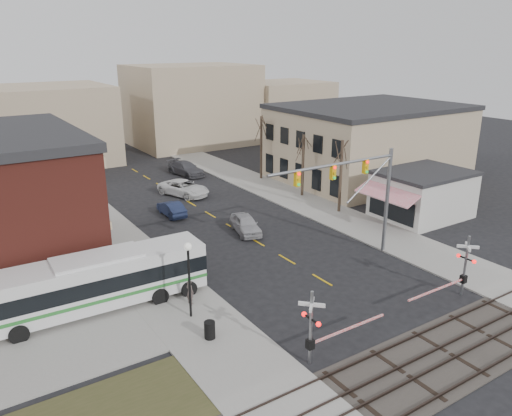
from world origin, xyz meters
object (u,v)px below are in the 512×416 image
at_px(traffic_signal_mast, 359,184).
at_px(car_a, 246,224).
at_px(transit_bus, 100,281).
at_px(pedestrian_far, 142,272).
at_px(car_d, 186,168).
at_px(pedestrian_near, 190,292).
at_px(street_lamp, 189,265).
at_px(rr_crossing_west, 318,326).
at_px(car_b, 172,209).
at_px(car_c, 184,188).
at_px(rr_crossing_east, 461,268).
at_px(trash_bin, 210,330).

xyz_separation_m(traffic_signal_mast, car_a, (-3.82, 9.06, -5.03)).
height_order(transit_bus, pedestrian_far, transit_bus).
bearing_deg(car_d, transit_bus, -134.86).
xyz_separation_m(pedestrian_near, pedestrian_far, (-1.51, 3.97, 0.16)).
relative_size(pedestrian_near, pedestrian_far, 0.83).
xyz_separation_m(street_lamp, pedestrian_near, (0.63, 1.37, -2.49)).
distance_m(rr_crossing_west, pedestrian_near, 9.03).
relative_size(car_a, car_b, 1.08).
bearing_deg(transit_bus, car_b, 52.02).
height_order(rr_crossing_west, car_d, rr_crossing_west).
bearing_deg(pedestrian_near, car_c, -40.74).
bearing_deg(traffic_signal_mast, car_d, 89.41).
bearing_deg(rr_crossing_east, car_d, 91.85).
height_order(transit_bus, traffic_signal_mast, traffic_signal_mast).
xyz_separation_m(car_b, car_c, (3.69, 5.20, 0.12)).
height_order(rr_crossing_west, car_c, rr_crossing_west).
bearing_deg(trash_bin, car_c, 67.67).
distance_m(traffic_signal_mast, rr_crossing_east, 8.70).
height_order(rr_crossing_east, car_d, rr_crossing_east).
height_order(transit_bus, car_c, transit_bus).
distance_m(rr_crossing_east, car_c, 29.81).
height_order(street_lamp, car_d, street_lamp).
distance_m(street_lamp, car_b, 18.71).
relative_size(street_lamp, car_c, 0.80).
bearing_deg(pedestrian_near, rr_crossing_east, -135.75).
relative_size(transit_bus, car_c, 2.22).
distance_m(street_lamp, pedestrian_far, 5.90).
bearing_deg(car_a, pedestrian_near, -123.33).
xyz_separation_m(transit_bus, car_b, (10.48, 13.42, -1.17)).
bearing_deg(car_d, car_c, -127.33).
bearing_deg(car_c, traffic_signal_mast, -101.51).
distance_m(car_c, car_d, 8.49).
distance_m(street_lamp, car_a, 14.27).
bearing_deg(transit_bus, pedestrian_near, -28.85).
relative_size(rr_crossing_east, street_lamp, 1.22).
distance_m(traffic_signal_mast, rr_crossing_west, 13.52).
xyz_separation_m(car_a, pedestrian_far, (-10.80, -4.57, 0.30)).
distance_m(street_lamp, pedestrian_near, 2.91).
relative_size(rr_crossing_east, pedestrian_far, 3.01).
xyz_separation_m(rr_crossing_west, trash_bin, (-3.63, 4.54, -1.36)).
bearing_deg(rr_crossing_west, transit_bus, 124.16).
xyz_separation_m(trash_bin, pedestrian_near, (0.76, 3.95, 0.29)).
relative_size(car_d, pedestrian_far, 2.97).
xyz_separation_m(transit_bus, pedestrian_near, (4.62, -2.54, -0.95)).
xyz_separation_m(street_lamp, trash_bin, (-0.13, -2.58, -2.78)).
relative_size(rr_crossing_east, car_d, 1.01).
height_order(trash_bin, car_a, car_a).
relative_size(rr_crossing_west, rr_crossing_east, 1.00).
bearing_deg(street_lamp, car_d, 65.00).
bearing_deg(pedestrian_near, traffic_signal_mast, -108.73).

